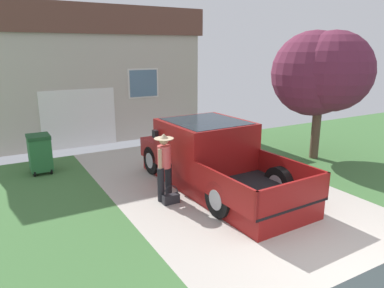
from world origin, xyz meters
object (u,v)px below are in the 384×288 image
Objects in this scene: handbag at (171,198)px; house_with_garage at (83,72)px; front_yard_tree at (322,73)px; wheeled_trash_bin at (40,152)px; person_with_hat at (164,164)px; pickup_truck at (209,157)px.

handbag is 0.05× the size of house_with_garage.
front_yard_tree is at bearing 9.53° from handbag.
wheeled_trash_bin is at bearing 121.24° from handbag.
pickup_truck is at bearing -23.39° from person_with_hat.
person_with_hat is 4.14m from wheeled_trash_bin.
person_with_hat is (-1.40, -0.28, 0.11)m from pickup_truck.
house_with_garage reaches higher than front_yard_tree.
pickup_truck is at bearing -40.44° from wheeled_trash_bin.
pickup_truck reaches higher than wheeled_trash_bin.
house_with_garage is at bearing 53.74° from person_with_hat.
front_yard_tree is at bearing -28.59° from person_with_hat.
wheeled_trash_bin is (-2.30, 3.43, -0.27)m from person_with_hat.
person_with_hat is 3.61× the size of handbag.
pickup_truck is 1.43m from person_with_hat.
person_with_hat is at bearing -170.72° from pickup_truck.
front_yard_tree is 8.77m from wheeled_trash_bin.
front_yard_tree is at bearing -54.76° from house_with_garage.
pickup_truck is 1.27× the size of front_yard_tree.
pickup_truck is 3.23× the size of person_with_hat.
house_with_garage is (0.22, 8.44, 1.65)m from person_with_hat.
handbag is at bearing -126.51° from person_with_hat.
pickup_truck reaches higher than person_with_hat.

